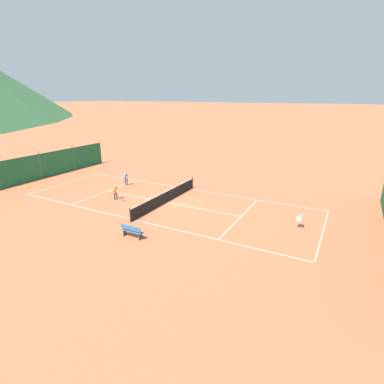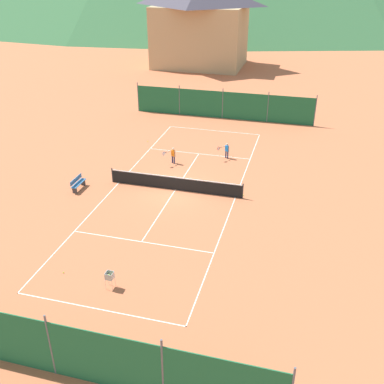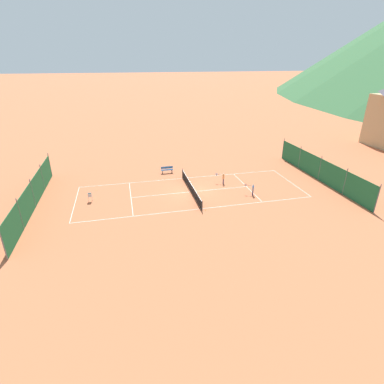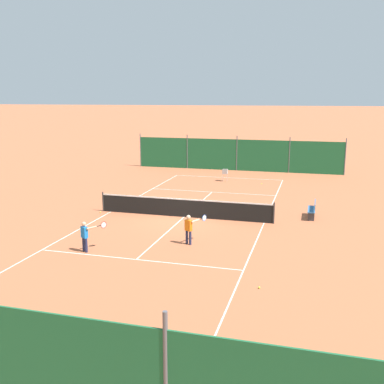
% 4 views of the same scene
% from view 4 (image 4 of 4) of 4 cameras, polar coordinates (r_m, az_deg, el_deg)
% --- Properties ---
extents(ground_plane, '(600.00, 600.00, 0.00)m').
position_cam_4_polar(ground_plane, '(23.11, -1.01, -3.19)').
color(ground_plane, '#B7603D').
extents(court_line_markings, '(8.25, 23.85, 0.01)m').
position_cam_4_polar(court_line_markings, '(23.11, -1.01, -3.18)').
color(court_line_markings, white).
rests_on(court_line_markings, ground).
extents(tennis_net, '(9.18, 0.08, 1.06)m').
position_cam_4_polar(tennis_net, '(22.98, -1.02, -1.99)').
color(tennis_net, '#2D2D2D').
rests_on(tennis_net, ground).
extents(windscreen_fence_near, '(17.28, 0.08, 2.90)m').
position_cam_4_polar(windscreen_fence_near, '(37.72, 5.70, 4.71)').
color(windscreen_fence_near, '#1E6038').
rests_on(windscreen_fence_near, ground).
extents(player_far_baseline, '(0.78, 0.92, 1.27)m').
position_cam_4_polar(player_far_baseline, '(18.74, -0.33, -4.48)').
color(player_far_baseline, '#23284C').
rests_on(player_far_baseline, ground).
extents(player_near_baseline, '(0.81, 0.88, 1.24)m').
position_cam_4_polar(player_near_baseline, '(18.35, -13.36, -5.22)').
color(player_near_baseline, '#23284C').
rests_on(player_near_baseline, ground).
extents(tennis_ball_mid_court, '(0.07, 0.07, 0.07)m').
position_cam_4_polar(tennis_ball_mid_court, '(14.94, 8.54, -11.92)').
color(tennis_ball_mid_court, '#CCE033').
rests_on(tennis_ball_mid_court, ground).
extents(tennis_ball_by_net_right, '(0.07, 0.07, 0.07)m').
position_cam_4_polar(tennis_ball_by_net_right, '(32.14, 8.83, 1.06)').
color(tennis_ball_by_net_right, '#CCE033').
rests_on(tennis_ball_by_net_right, ground).
extents(tennis_ball_near_corner, '(0.07, 0.07, 0.07)m').
position_cam_4_polar(tennis_ball_near_corner, '(24.43, -11.57, -2.52)').
color(tennis_ball_near_corner, '#CCE033').
rests_on(tennis_ball_near_corner, ground).
extents(ball_hopper, '(0.36, 0.36, 0.89)m').
position_cam_4_polar(ball_hopper, '(32.85, 4.20, 2.52)').
color(ball_hopper, '#B7B7BC').
rests_on(ball_hopper, ground).
extents(courtside_bench, '(0.36, 1.50, 0.84)m').
position_cam_4_polar(courtside_bench, '(23.66, 15.04, -2.12)').
color(courtside_bench, '#336699').
rests_on(courtside_bench, ground).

